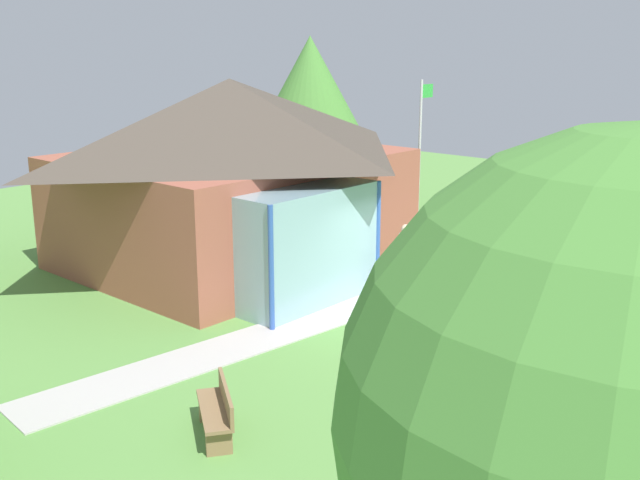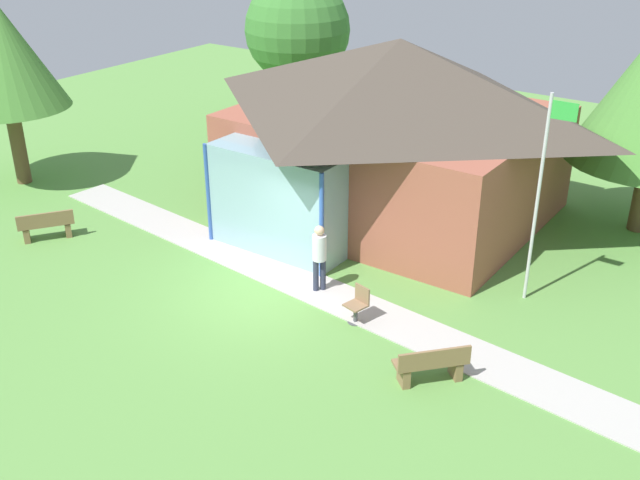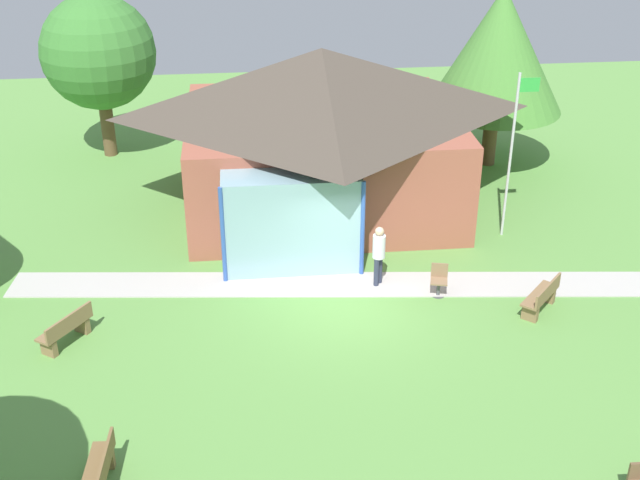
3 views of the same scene
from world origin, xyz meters
name	(u,v)px [view 2 (image 2 of 3)]	position (x,y,z in m)	size (l,w,h in m)	color
ground_plane	(264,298)	(0.00, 0.00, 0.00)	(44.00, 44.00, 0.00)	#609947
pavilion	(393,126)	(-0.16, 6.21, 2.68)	(9.32, 8.72, 5.14)	#A35642
footpath	(293,279)	(0.00, 1.15, 0.01)	(18.13, 1.30, 0.03)	#BCB7B2
flagpole	(540,191)	(5.14, 3.63, 2.79)	(0.64, 0.08, 5.01)	silver
bench_mid_right	(431,365)	(4.80, -0.65, 0.40)	(1.33, 1.41, 0.84)	olive
bench_mid_left	(46,226)	(-7.01, -0.90, 0.40)	(1.21, 1.49, 0.84)	olive
patio_chair_lawn_spare	(358,305)	(2.39, 0.43, 0.42)	(0.53, 0.53, 0.86)	#8C6B4C
visitor_on_path	(319,253)	(0.87, 1.08, 1.02)	(0.34, 0.34, 1.74)	#2D3347
tree_west_hedge	(1,54)	(-11.31, 1.40, 4.21)	(3.77, 3.77, 5.94)	brown
tree_behind_pavilion_left	(297,30)	(-7.51, 11.54, 3.84)	(4.05, 4.05, 5.89)	brown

